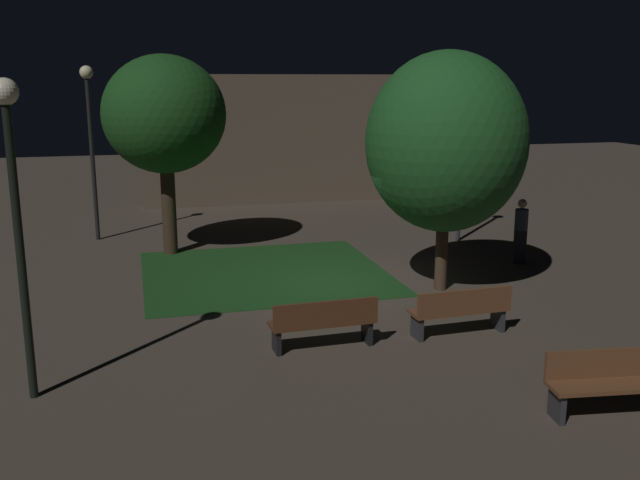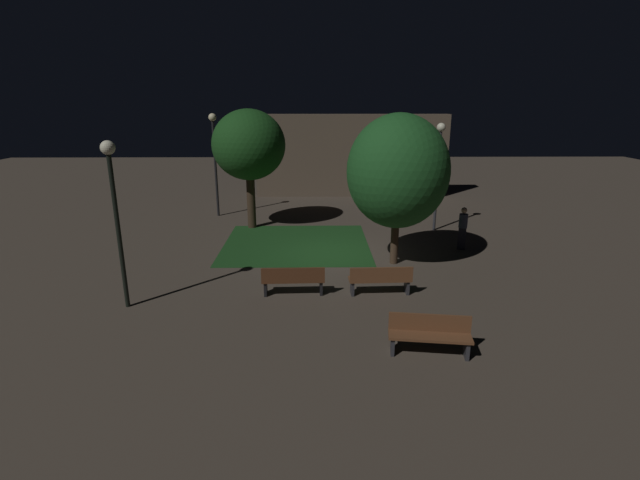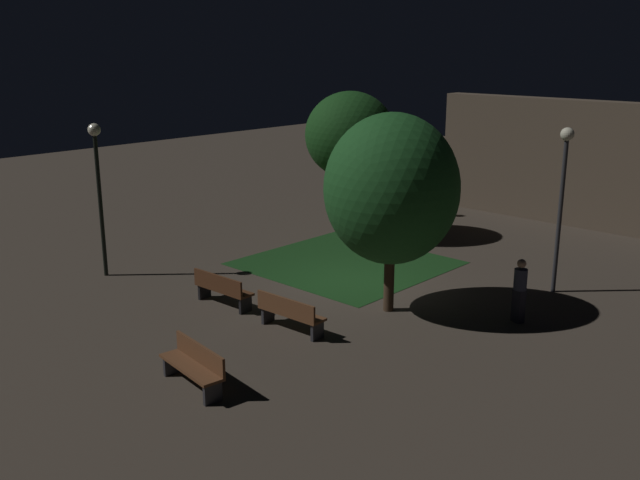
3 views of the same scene
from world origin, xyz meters
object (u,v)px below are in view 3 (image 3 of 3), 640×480
at_px(tree_tall_center, 391,189).
at_px(bench_front_right, 194,365).
at_px(lamp_post_path_center, 563,182).
at_px(pedestrian, 520,289).
at_px(tree_right_canopy, 350,136).
at_px(bench_by_lamp, 290,313).
at_px(lamp_post_plaza_west, 98,174).
at_px(bench_lawn_edge, 222,288).
at_px(lamp_post_near_wall, 350,134).

bearing_deg(tree_tall_center, bench_front_right, -92.04).
bearing_deg(lamp_post_path_center, bench_front_right, -104.61).
height_order(tree_tall_center, pedestrian, tree_tall_center).
xyz_separation_m(tree_right_canopy, pedestrian, (8.28, -3.24, -2.71)).
xyz_separation_m(bench_by_lamp, tree_tall_center, (0.85, 2.71, 2.68)).
bearing_deg(lamp_post_plaza_west, tree_tall_center, 23.59).
relative_size(bench_lawn_edge, bench_by_lamp, 1.00).
distance_m(lamp_post_near_wall, pedestrian, 11.81).
bearing_deg(tree_tall_center, lamp_post_plaza_west, -156.41).
relative_size(tree_tall_center, lamp_post_path_center, 1.12).
bearing_deg(pedestrian, lamp_post_path_center, 97.59).
distance_m(tree_tall_center, pedestrian, 3.95).
bearing_deg(bench_lawn_edge, tree_right_canopy, 105.76).
relative_size(bench_lawn_edge, tree_right_canopy, 0.36).
height_order(bench_lawn_edge, lamp_post_path_center, lamp_post_path_center).
bearing_deg(tree_right_canopy, bench_by_lamp, -58.37).
distance_m(bench_lawn_edge, pedestrian, 7.50).
distance_m(bench_lawn_edge, lamp_post_near_wall, 10.88).
distance_m(tree_right_canopy, lamp_post_near_wall, 2.95).
relative_size(lamp_post_near_wall, lamp_post_plaza_west, 1.08).
bearing_deg(tree_tall_center, lamp_post_near_wall, 136.50).
bearing_deg(lamp_post_near_wall, bench_lawn_edge, -67.47).
height_order(tree_right_canopy, pedestrian, tree_right_canopy).
bearing_deg(tree_right_canopy, tree_tall_center, -41.20).
relative_size(tree_tall_center, lamp_post_near_wall, 1.05).
distance_m(tree_tall_center, lamp_post_near_wall, 10.18).
bearing_deg(bench_lawn_edge, lamp_post_plaza_west, -171.00).
distance_m(tree_tall_center, tree_right_canopy, 7.28).
xyz_separation_m(tree_right_canopy, lamp_post_plaza_west, (-2.38, -8.21, -0.52)).
height_order(tree_right_canopy, lamp_post_path_center, tree_right_canopy).
bearing_deg(pedestrian, lamp_post_near_wall, 151.81).
bearing_deg(bench_front_right, pedestrian, 68.13).
xyz_separation_m(bench_by_lamp, lamp_post_plaza_west, (-7.00, -0.71, 2.56)).
distance_m(lamp_post_plaza_west, pedestrian, 11.96).
bearing_deg(lamp_post_plaza_west, bench_lawn_edge, 9.00).
relative_size(bench_front_right, lamp_post_plaza_west, 0.41).
xyz_separation_m(bench_front_right, lamp_post_near_wall, (-7.17, 12.99, 2.77)).
bearing_deg(bench_lawn_edge, pedestrian, 34.65).
bearing_deg(bench_by_lamp, tree_tall_center, 72.63).
bearing_deg(bench_front_right, lamp_post_path_center, 75.39).
xyz_separation_m(lamp_post_plaza_west, pedestrian, (10.65, 4.97, -2.19)).
bearing_deg(tree_right_canopy, bench_front_right, -63.99).
bearing_deg(tree_tall_center, bench_lawn_edge, -141.01).
distance_m(bench_by_lamp, pedestrian, 5.63).
distance_m(bench_by_lamp, lamp_post_path_center, 8.12).
xyz_separation_m(tree_tall_center, lamp_post_path_center, (2.45, 4.24, -0.09)).
height_order(bench_by_lamp, pedestrian, pedestrian).
relative_size(bench_lawn_edge, lamp_post_path_center, 0.40).
distance_m(bench_front_right, tree_right_canopy, 12.38).
xyz_separation_m(bench_lawn_edge, lamp_post_path_center, (5.80, 6.95, 2.59)).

